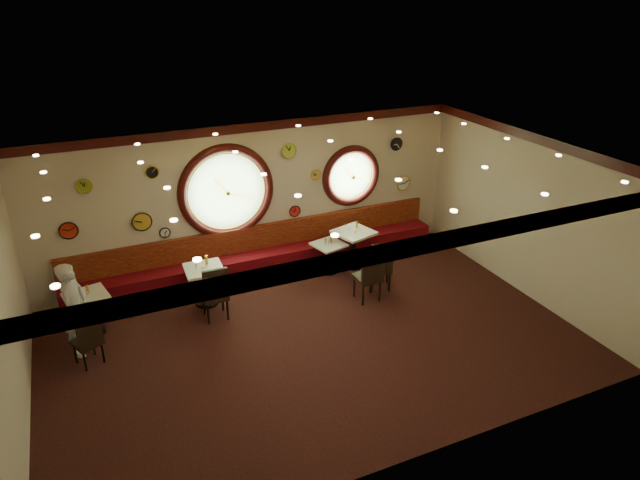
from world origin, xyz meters
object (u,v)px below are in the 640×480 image
Objects in this scene: table_b at (205,281)px; condiment_d_pepper at (355,231)px; condiment_a_pepper at (87,292)px; condiment_a_bottle at (87,288)px; chair_b at (215,290)px; condiment_a_salt at (79,292)px; chair_c at (370,272)px; condiment_b_pepper at (203,268)px; condiment_b_salt at (196,266)px; chair_d at (381,263)px; condiment_c_bottle at (331,239)px; chair_a at (88,337)px; table_a at (89,310)px; table_c at (329,254)px; condiment_d_bottle at (357,225)px; condiment_c_salt at (326,241)px; waiter at (75,309)px; condiment_c_pepper at (329,242)px; condiment_d_salt at (349,228)px; table_d at (354,244)px; condiment_b_bottle at (207,260)px.

table_b is 3.32m from condiment_d_pepper.
condiment_d_pepper is at bearing 3.20° from condiment_a_pepper.
condiment_a_bottle reaches higher than table_b.
chair_b is 6.51× the size of condiment_a_salt.
chair_c is 7.58× the size of condiment_b_pepper.
condiment_b_salt is at bearing 2.85° from condiment_a_bottle.
table_b is 3.46m from chair_d.
condiment_d_pepper reaches higher than condiment_c_bottle.
chair_a is 6.56× the size of condiment_b_salt.
condiment_a_bottle is at bearing 71.23° from table_a.
table_c is 8.55× the size of condiment_a_pepper.
condiment_d_bottle reaches higher than condiment_b_pepper.
chair_d is 7.20× the size of condiment_b_salt.
chair_a reaches higher than condiment_a_pepper.
condiment_c_salt is (4.81, 1.37, 0.18)m from chair_a.
condiment_a_bottle is at bearing -175.45° from condiment_d_bottle.
condiment_a_pepper is 4.85m from condiment_c_bottle.
table_a is 2.20m from chair_b.
condiment_b_salt is at bearing -46.39° from waiter.
chair_b is at bearing -82.35° from condiment_b_pepper.
condiment_c_pepper is at bearing 3.39° from condiment_a_salt.
condiment_a_pepper is 0.47× the size of condiment_c_bottle.
condiment_d_salt is at bearing -172.23° from condiment_d_bottle.
condiment_c_pepper is at bearing 143.11° from chair_d.
chair_d is 5.47m from condiment_a_pepper.
condiment_c_pepper is 5.06m from waiter.
table_a is 4.76m from condiment_c_salt.
condiment_b_pepper is at bearing -172.29° from condiment_d_salt.
condiment_c_bottle is 0.71m from condiment_d_bottle.
chair_c is at bearing -70.84° from waiter.
table_d is at bearing -59.95° from condiment_d_salt.
condiment_d_salt reaches higher than table_d.
table_c is at bearing 1.85° from condiment_b_bottle.
chair_d reaches higher than condiment_c_salt.
condiment_a_bottle is at bearing -176.57° from condiment_c_salt.
condiment_d_salt reaches higher than condiment_b_salt.
chair_d is at bearing -15.01° from table_b.
condiment_a_bottle is (0.14, 0.04, 0.02)m from condiment_a_salt.
waiter reaches higher than table_a.
chair_d is at bearing -60.16° from table_c.
waiter is at bearing 80.54° from chair_a.
condiment_d_bottle is 0.09× the size of waiter.
waiter is at bearing -165.19° from condiment_b_pepper.
condiment_d_pepper reaches higher than table_d.
condiment_a_pepper reaches higher than condiment_c_salt.
condiment_a_salt is 1.13× the size of condiment_c_pepper.
condiment_d_bottle reaches higher than condiment_d_salt.
chair_d is at bearing -17.54° from condiment_b_bottle.
condiment_a_pepper is 0.05× the size of waiter.
condiment_c_salt is (4.84, 0.32, -0.09)m from condiment_a_salt.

